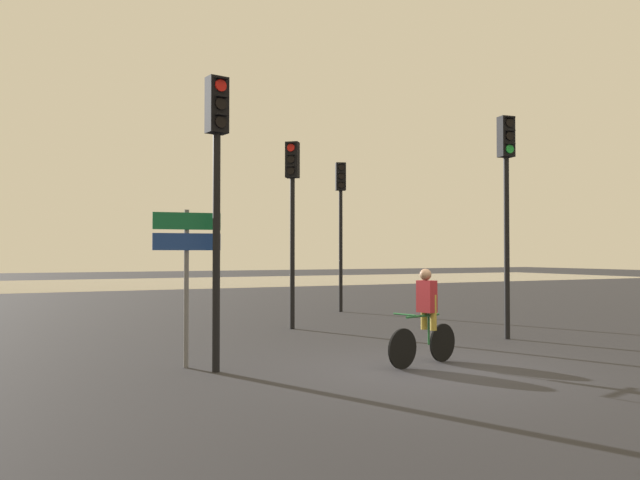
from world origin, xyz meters
name	(u,v)px	position (x,y,z in m)	size (l,w,h in m)	color
ground_plane	(428,371)	(0.00, 0.00, 0.00)	(120.00, 120.00, 0.00)	#28282D
water_strip	(123,284)	(0.00, 32.63, 0.00)	(80.00, 16.00, 0.01)	gray
traffic_light_center	(292,199)	(0.25, 6.09, 3.24)	(0.41, 0.42, 4.68)	black
traffic_light_near_left	(217,167)	(-3.07, 1.39, 3.25)	(0.36, 0.37, 4.70)	black
traffic_light_far_right	(341,209)	(3.49, 9.65, 3.34)	(0.38, 0.40, 4.84)	black
traffic_light_near_right	(506,185)	(3.80, 2.34, 3.39)	(0.35, 0.36, 4.92)	black
direction_sign_post	(187,259)	(-3.41, 1.94, 1.79)	(1.10, 0.18, 2.60)	slate
cyclist	(425,316)	(0.30, 0.48, 0.82)	(1.66, 0.61, 1.62)	black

